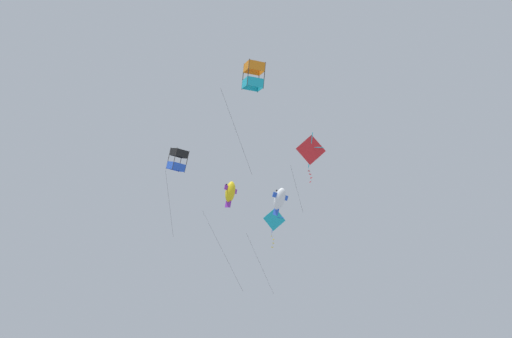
{
  "coord_description": "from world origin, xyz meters",
  "views": [
    {
      "loc": [
        28.76,
        -22.03,
        0.5
      ],
      "look_at": [
        -0.25,
        -0.39,
        15.16
      ],
      "focal_mm": 39.95,
      "sensor_mm": 36.0,
      "label": 1
    }
  ],
  "objects": [
    {
      "name": "kite_diamond_mid_left",
      "position": [
        -5.53,
        5.38,
        13.85
      ],
      "size": [
        2.39,
        2.92,
        6.53
      ],
      "rotation": [
        0.37,
        0.0,
        1.44
      ],
      "color": "#1EB2C6"
    },
    {
      "name": "kite_fish_far_centre",
      "position": [
        -1.98,
        -1.32,
        13.78
      ],
      "size": [
        2.67,
        2.79,
        7.26
      ],
      "rotation": [
        0.2,
        0.0,
        1.85
      ],
      "color": "yellow"
    },
    {
      "name": "kite_diamond_upper_right",
      "position": [
        -0.11,
        4.65,
        17.87
      ],
      "size": [
        2.38,
        2.29,
        5.62
      ],
      "rotation": [
        0.33,
        0.0,
        1.31
      ],
      "color": "red"
    },
    {
      "name": "kite_box_near_right",
      "position": [
        5.51,
        -4.86,
        18.09
      ],
      "size": [
        2.53,
        2.62,
        6.34
      ],
      "rotation": [
        0.26,
        0.0,
        1.28
      ],
      "color": "orange"
    },
    {
      "name": "kite_box_low_drifter",
      "position": [
        -1.94,
        -5.57,
        15.08
      ],
      "size": [
        1.46,
        0.99,
        5.83
      ],
      "rotation": [
        0.36,
        0.0,
        1.58
      ],
      "color": "black"
    },
    {
      "name": "kite_fish_near_left",
      "position": [
        2.52,
        -0.6,
        12.17
      ],
      "size": [
        1.24,
        1.25,
        1.83
      ],
      "rotation": [
        0.44,
        0.0,
        1.63
      ],
      "color": "white"
    }
  ]
}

